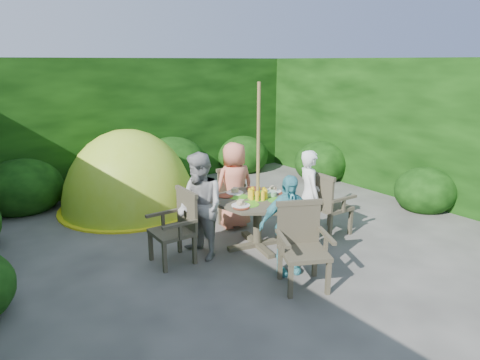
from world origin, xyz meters
TOP-DOWN VIEW (x-y plane):
  - ground at (0.00, 0.00)m, footprint 60.00×60.00m
  - hedge_enclosure at (0.00, 1.33)m, footprint 9.00×9.00m
  - patio_table at (0.08, -0.14)m, footprint 1.41×1.41m
  - parasol_pole at (0.08, -0.14)m, footprint 0.05×0.05m
  - garden_chair_right at (1.15, -0.39)m, footprint 0.50×0.55m
  - garden_chair_left at (-0.99, 0.12)m, footprint 0.48×0.53m
  - garden_chair_back at (0.33, 0.94)m, footprint 0.56×0.51m
  - garden_chair_front at (-0.14, -1.22)m, footprint 0.70×0.67m
  - child_right at (0.86, -0.31)m, footprint 0.46×0.55m
  - child_left at (-0.70, 0.04)m, footprint 0.54×0.68m
  - child_back at (0.25, 0.64)m, footprint 0.68×0.48m
  - child_front at (-0.09, -0.92)m, footprint 0.76×0.48m
  - dome_tent at (-0.71, 2.38)m, footprint 2.70×2.70m

SIDE VIEW (x-z plane):
  - ground at x=0.00m, z-range 0.00..0.00m
  - dome_tent at x=-0.71m, z-range -1.36..1.36m
  - garden_chair_back at x=0.33m, z-range 0.03..0.89m
  - garden_chair_left at x=-0.99m, z-range 0.03..0.90m
  - garden_chair_right at x=1.15m, z-range 0.03..0.93m
  - garden_chair_front at x=-0.14m, z-range 0.03..0.94m
  - patio_table at x=0.08m, z-range 0.17..0.99m
  - child_front at x=-0.09m, z-range 0.00..1.20m
  - child_right at x=0.86m, z-range 0.00..1.27m
  - child_back at x=0.25m, z-range 0.00..1.30m
  - child_left at x=-0.70m, z-range 0.00..1.37m
  - parasol_pole at x=0.08m, z-range 0.00..2.20m
  - hedge_enclosure at x=0.00m, z-range 0.00..2.50m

